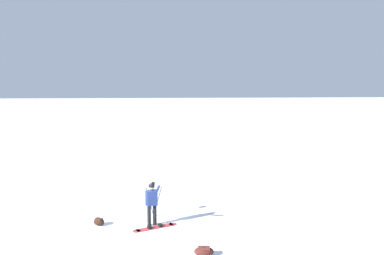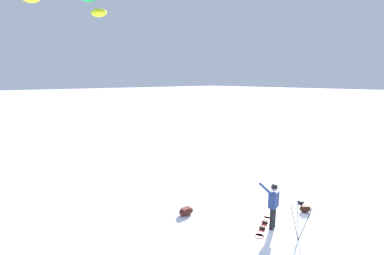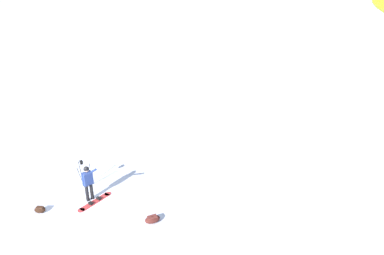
{
  "view_description": "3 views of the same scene",
  "coord_description": "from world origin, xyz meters",
  "px_view_note": "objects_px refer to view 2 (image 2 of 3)",
  "views": [
    {
      "loc": [
        0.55,
        -13.33,
        5.33
      ],
      "look_at": [
        1.48,
        -4.03,
        4.29
      ],
      "focal_mm": 35.13,
      "sensor_mm": 36.0,
      "label": 1
    },
    {
      "loc": [
        8.54,
        5.51,
        5.22
      ],
      "look_at": [
        1.16,
        -2.79,
        3.27
      ],
      "focal_mm": 25.85,
      "sensor_mm": 36.0,
      "label": 2
    },
    {
      "loc": [
        -2.66,
        -12.8,
        9.35
      ],
      "look_at": [
        1.85,
        -5.45,
        5.45
      ],
      "focal_mm": 33.98,
      "sensor_mm": 36.0,
      "label": 3
    }
  ],
  "objects_px": {
    "camera_tripod": "(300,212)",
    "gear_bag_large": "(186,211)",
    "snowboard": "(264,226)",
    "gear_bag_small": "(305,209)",
    "snowboarder": "(273,202)"
  },
  "relations": [
    {
      "from": "snowboarder",
      "to": "gear_bag_small",
      "type": "bearing_deg",
      "value": 174.13
    },
    {
      "from": "snowboard",
      "to": "gear_bag_large",
      "type": "height_order",
      "value": "gear_bag_large"
    },
    {
      "from": "camera_tripod",
      "to": "gear_bag_large",
      "type": "bearing_deg",
      "value": -67.25
    },
    {
      "from": "snowboard",
      "to": "camera_tripod",
      "type": "xyz_separation_m",
      "value": [
        -0.06,
        1.27,
        0.99
      ]
    },
    {
      "from": "snowboarder",
      "to": "snowboard",
      "type": "distance_m",
      "value": 1.02
    },
    {
      "from": "snowboard",
      "to": "gear_bag_small",
      "type": "height_order",
      "value": "gear_bag_small"
    },
    {
      "from": "gear_bag_small",
      "to": "snowboard",
      "type": "bearing_deg",
      "value": -12.44
    },
    {
      "from": "camera_tripod",
      "to": "snowboard",
      "type": "bearing_deg",
      "value": -87.42
    },
    {
      "from": "snowboarder",
      "to": "snowboard",
      "type": "height_order",
      "value": "snowboarder"
    },
    {
      "from": "snowboarder",
      "to": "gear_bag_large",
      "type": "xyz_separation_m",
      "value": [
        1.64,
        -2.77,
        -0.85
      ]
    },
    {
      "from": "snowboard",
      "to": "gear_bag_small",
      "type": "distance_m",
      "value": 2.2
    },
    {
      "from": "gear_bag_large",
      "to": "camera_tripod",
      "type": "distance_m",
      "value": 4.19
    },
    {
      "from": "camera_tripod",
      "to": "gear_bag_small",
      "type": "relative_size",
      "value": 2.6
    },
    {
      "from": "snowboard",
      "to": "gear_bag_small",
      "type": "relative_size",
      "value": 3.01
    },
    {
      "from": "gear_bag_large",
      "to": "camera_tripod",
      "type": "bearing_deg",
      "value": 112.75
    }
  ]
}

